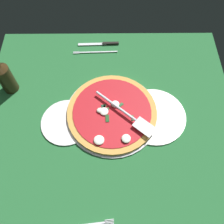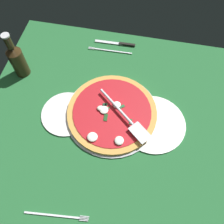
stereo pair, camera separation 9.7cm
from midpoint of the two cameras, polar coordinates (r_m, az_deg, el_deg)
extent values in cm
cube|color=#225E2F|center=(96.31, 1.48, -3.80)|extent=(101.91, 101.91, 0.80)
cube|color=silver|center=(115.23, -21.23, 6.85)|extent=(6.79, 6.79, 0.10)
cube|color=silver|center=(122.19, -18.91, 12.01)|extent=(6.79, 6.79, 0.10)
cube|color=silver|center=(130.21, -16.79, 16.55)|extent=(6.79, 6.79, 0.10)
cube|color=silver|center=(103.99, -21.94, -2.71)|extent=(6.79, 6.79, 0.10)
cube|color=silver|center=(109.15, -19.36, 3.54)|extent=(6.79, 6.79, 0.10)
cube|color=silver|center=(115.68, -17.02, 9.16)|extent=(6.79, 6.79, 0.10)
cube|color=silver|center=(123.37, -14.89, 14.11)|extent=(6.79, 6.79, 0.10)
cube|color=silver|center=(132.01, -12.94, 18.43)|extent=(6.79, 6.79, 0.10)
cube|color=silver|center=(99.09, -19.91, -6.92)|extent=(6.79, 6.79, 0.10)
cube|color=silver|center=(103.60, -17.30, -0.15)|extent=(6.79, 6.79, 0.10)
cube|color=silver|center=(109.62, -14.94, 5.97)|extent=(6.79, 6.79, 0.10)
cube|color=silver|center=(116.92, -12.82, 11.38)|extent=(6.79, 6.79, 0.10)
cube|color=silver|center=(125.27, -10.89, 16.09)|extent=(6.79, 6.79, 0.10)
cube|color=silver|center=(92.99, -20.59, -19.22)|extent=(6.79, 6.79, 0.10)
cube|color=silver|center=(94.91, -17.64, -11.51)|extent=(6.79, 6.79, 0.10)
cube|color=silver|center=(98.68, -15.01, -4.23)|extent=(6.79, 6.79, 0.10)
cube|color=silver|center=(104.10, -12.66, 2.41)|extent=(6.79, 6.79, 0.10)
cube|color=silver|center=(110.93, -10.56, 8.32)|extent=(6.79, 6.79, 0.10)
cube|color=silver|center=(118.93, -8.66, 13.48)|extent=(6.79, 6.79, 0.10)
cube|color=silver|center=(127.87, -6.95, 17.94)|extent=(6.79, 6.79, 0.10)
cube|color=silver|center=(91.55, -15.10, -16.47)|extent=(6.79, 6.79, 0.10)
cube|color=silver|center=(94.48, -12.48, -8.70)|extent=(6.79, 6.79, 0.10)
cube|color=silver|center=(99.21, -10.16, -1.52)|extent=(6.79, 6.79, 0.10)
cube|color=silver|center=(105.48, -8.10, 4.92)|extent=(6.79, 6.79, 0.10)
cube|color=silver|center=(113.04, -6.25, 10.55)|extent=(6.79, 6.79, 0.10)
cube|color=silver|center=(121.66, -4.60, 15.43)|extent=(6.79, 6.79, 0.10)
cube|color=silver|center=(89.11, -12.25, -21.71)|extent=(6.79, 6.79, 0.10)
cube|color=silver|center=(91.11, -9.66, -13.52)|extent=(6.79, 6.79, 0.10)
cube|color=silver|center=(95.03, -7.40, -5.82)|extent=(6.79, 6.79, 0.10)
cube|color=silver|center=(100.65, -5.41, 1.15)|extent=(6.79, 6.79, 0.10)
cube|color=silver|center=(107.70, -3.65, 7.30)|extent=(6.79, 6.79, 0.10)
cube|color=silver|center=(115.92, -2.08, 12.64)|extent=(6.79, 6.79, 0.10)
cube|color=silver|center=(125.07, -0.68, 17.22)|extent=(6.79, 6.79, 0.10)
cube|color=silver|center=(88.65, -6.53, -18.63)|extent=(6.79, 6.79, 0.10)
cube|color=silver|center=(91.68, -4.37, -10.46)|extent=(6.79, 6.79, 0.10)
cube|color=silver|center=(96.54, -2.48, -2.96)|extent=(6.79, 6.79, 0.10)
cube|color=silver|center=(102.97, -0.83, 3.72)|extent=(6.79, 6.79, 0.10)
cube|color=silver|center=(110.71, 0.64, 9.54)|extent=(6.79, 6.79, 0.10)
cube|color=silver|center=(119.49, 1.93, 14.55)|extent=(6.79, 6.79, 0.10)
cube|color=silver|center=(87.19, -3.05, -23.90)|extent=(6.79, 6.79, 0.10)
cube|color=silver|center=(89.24, -1.03, -15.38)|extent=(6.79, 6.79, 0.10)
cube|color=silver|center=(93.24, 0.71, -7.39)|extent=(6.79, 6.79, 0.10)
cube|color=silver|center=(98.96, 2.22, -0.19)|extent=(6.79, 6.79, 0.10)
cube|color=silver|center=(106.12, 3.55, 6.13)|extent=(6.79, 6.79, 0.10)
cube|color=silver|center=(114.45, 4.72, 11.59)|extent=(6.79, 6.79, 0.10)
cube|color=silver|center=(123.72, 5.75, 16.27)|extent=(6.79, 6.79, 0.10)
cube|color=silver|center=(87.78, 2.62, -20.45)|extent=(6.79, 6.79, 0.10)
cube|color=silver|center=(90.84, 4.17, -12.08)|extent=(6.79, 6.79, 0.10)
cube|color=silver|center=(95.74, 5.50, -4.40)|extent=(6.79, 6.79, 0.10)
cube|color=silver|center=(102.23, 6.66, 2.42)|extent=(6.79, 6.79, 0.10)
cube|color=silver|center=(110.01, 7.67, 8.36)|extent=(6.79, 6.79, 0.10)
cube|color=silver|center=(118.85, 8.57, 13.45)|extent=(6.79, 6.79, 0.10)
cube|color=silver|center=(89.41, 7.91, -16.92)|extent=(6.79, 6.79, 0.10)
cube|color=silver|center=(93.40, 9.01, -8.84)|extent=(6.79, 6.79, 0.10)
cube|color=silver|center=(99.11, 9.97, -1.55)|extent=(6.79, 6.79, 0.10)
cube|color=silver|center=(106.26, 10.80, 4.85)|extent=(6.79, 6.79, 0.10)
cube|color=silver|center=(114.59, 11.53, 10.38)|extent=(6.79, 6.79, 0.10)
cube|color=silver|center=(123.84, 12.18, 15.12)|extent=(6.79, 6.79, 0.10)
cube|color=silver|center=(89.01, 11.93, -21.78)|extent=(6.79, 6.79, 0.10)
cube|color=silver|center=(92.02, 12.76, -13.43)|extent=(6.79, 6.79, 0.10)
cube|color=silver|center=(96.86, 13.48, -5.75)|extent=(6.79, 6.79, 0.10)
cube|color=silver|center=(103.28, 14.10, 1.09)|extent=(6.79, 6.79, 0.10)
cube|color=silver|center=(110.99, 14.64, 7.05)|extent=(6.79, 6.79, 0.10)
cube|color=silver|center=(119.76, 15.12, 12.19)|extent=(6.79, 6.79, 0.10)
cube|color=silver|center=(91.62, 16.74, -18.04)|extent=(6.79, 6.79, 0.10)
cube|color=silver|center=(95.53, 17.18, -10.08)|extent=(6.79, 6.79, 0.10)
cube|color=silver|center=(101.12, 17.56, -2.86)|extent=(6.79, 6.79, 0.10)
cube|color=silver|center=(108.13, 17.89, 3.51)|extent=(6.79, 6.79, 0.10)
cube|color=silver|center=(116.32, 18.19, 9.04)|extent=(6.79, 6.79, 0.10)
cube|color=silver|center=(125.45, 18.45, 13.81)|extent=(6.79, 6.79, 0.10)
cube|color=silver|center=(92.24, 20.91, -22.56)|extent=(6.79, 6.79, 0.10)
cube|color=silver|center=(95.15, 21.05, -14.44)|extent=(6.79, 6.79, 0.10)
cube|color=silver|center=(99.84, 21.17, -6.94)|extent=(6.79, 6.79, 0.10)
cube|color=silver|center=(106.07, 21.27, -0.21)|extent=(6.79, 6.79, 0.10)
cube|color=silver|center=(113.60, 21.36, 5.70)|extent=(6.79, 6.79, 0.10)
cube|color=silver|center=(122.18, 21.44, 10.82)|extent=(6.79, 6.79, 0.10)
cube|color=silver|center=(95.73, 25.06, -18.73)|extent=(6.79, 6.79, 0.10)
cube|color=silver|center=(99.47, 24.89, -11.05)|extent=(6.79, 6.79, 0.10)
cube|color=silver|center=(104.85, 24.75, -4.05)|extent=(6.79, 6.79, 0.10)
cube|color=silver|center=(111.64, 24.62, 2.19)|extent=(6.79, 6.79, 0.10)
cube|color=silver|center=(119.58, 24.51, 7.65)|extent=(6.79, 6.79, 0.10)
cube|color=silver|center=(128.48, 24.41, 12.40)|extent=(6.79, 6.79, 0.10)
cylinder|color=#AEB1BA|center=(97.95, 2.81, -0.67)|extent=(37.49, 37.49, 0.96)
cylinder|color=white|center=(98.73, -7.88, -0.68)|extent=(20.06, 20.06, 1.00)
cylinder|color=white|center=(98.05, 12.39, -2.97)|extent=(25.31, 25.31, 1.00)
cylinder|color=gold|center=(96.90, 2.84, -0.34)|extent=(35.75, 35.75, 1.41)
cylinder|color=#B01920|center=(96.15, 2.87, -0.10)|extent=(31.19, 31.19, 0.30)
ellipsoid|color=white|center=(95.58, 1.00, 0.24)|extent=(3.45, 3.62, 1.06)
ellipsoid|color=white|center=(90.51, -1.57, -6.12)|extent=(3.97, 3.89, 1.19)
ellipsoid|color=white|center=(96.97, 3.96, 1.44)|extent=(3.28, 3.24, 1.04)
ellipsoid|color=white|center=(95.84, 0.22, 0.61)|extent=(2.99, 2.44, 1.19)
ellipsoid|color=white|center=(90.16, 4.77, -6.97)|extent=(3.46, 3.60, 1.30)
cube|color=#274821|center=(96.45, 1.57, 0.67)|extent=(2.48, 1.41, 0.30)
cube|color=#18401D|center=(96.97, 1.33, 1.22)|extent=(1.31, 2.30, 0.30)
cube|color=#24512B|center=(97.01, 4.96, 0.91)|extent=(3.12, 2.84, 0.30)
cube|color=#183B24|center=(96.80, 1.11, 1.05)|extent=(2.17, 3.26, 0.30)
cube|color=#1D5223|center=(94.35, 7.27, -2.52)|extent=(0.99, 2.33, 0.30)
cube|color=#184019|center=(94.47, 1.43, -1.52)|extent=(1.57, 3.24, 0.30)
cube|color=silver|center=(91.47, 9.55, -5.06)|extent=(9.34, 9.00, 0.30)
cylinder|color=silver|center=(95.10, 3.91, 1.05)|extent=(15.78, 13.69, 1.00)
cube|color=white|center=(87.90, -10.86, -24.72)|extent=(19.69, 14.07, 0.60)
cube|color=silver|center=(87.65, -10.55, -22.93)|extent=(18.54, 2.51, 0.25)
cube|color=silver|center=(86.35, -2.99, -24.38)|extent=(3.01, 0.53, 0.25)
cube|color=silver|center=(86.38, -2.96, -24.09)|extent=(3.01, 0.53, 0.25)
cube|color=silver|center=(86.42, -2.92, -23.80)|extent=(3.01, 0.53, 0.25)
cube|color=silver|center=(86.45, -2.88, -23.51)|extent=(3.01, 0.53, 0.25)
cube|color=silver|center=(119.24, 2.89, 14.61)|extent=(17.38, 11.67, 0.60)
cube|color=silver|center=(117.21, 2.71, 13.88)|extent=(17.66, 1.08, 0.25)
cube|color=silver|center=(118.69, -2.35, 14.66)|extent=(3.00, 0.30, 0.25)
cube|color=silver|center=(118.39, -2.40, 14.51)|extent=(3.00, 0.30, 0.25)
cube|color=silver|center=(118.10, -2.44, 14.35)|extent=(3.00, 0.30, 0.25)
cube|color=black|center=(120.22, 5.92, 15.30)|extent=(7.77, 1.41, 0.80)
cube|color=silver|center=(120.91, 1.67, 15.79)|extent=(13.58, 1.77, 0.25)
cylinder|color=#332412|center=(110.24, -18.61, 10.62)|extent=(6.32, 6.32, 13.16)
cone|color=#332412|center=(104.59, -19.86, 13.36)|extent=(6.32, 6.32, 2.79)
cylinder|color=#332412|center=(101.76, -20.58, 14.91)|extent=(2.84, 2.84, 5.55)
cylinder|color=#B7B7BC|center=(99.73, -21.15, 16.11)|extent=(3.26, 3.26, 0.60)
camera|label=1|loc=(0.05, -87.13, 5.20)|focal=39.12mm
camera|label=2|loc=(0.05, 92.87, -5.20)|focal=39.12mm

